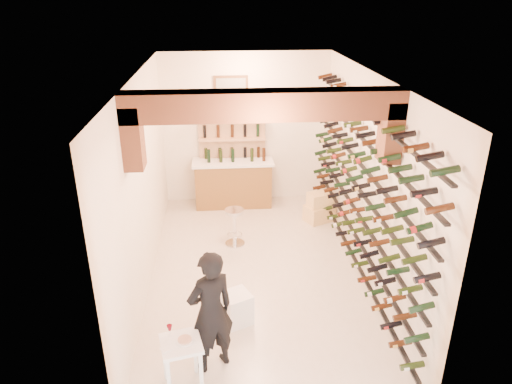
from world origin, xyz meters
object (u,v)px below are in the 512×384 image
chrome_barstool (235,224)px  tasting_table (181,350)px  white_stool (237,308)px  person (211,312)px  back_counter (233,182)px  wine_rack (355,182)px  crate_lower (319,213)px

chrome_barstool → tasting_table: bearing=-102.4°
tasting_table → chrome_barstool: bearing=64.7°
white_stool → person: person is taller
tasting_table → white_stool: (0.68, 1.13, -0.31)m
person → chrome_barstool: (0.39, 3.01, -0.40)m
tasting_table → back_counter: bearing=68.4°
wine_rack → person: (-2.26, -2.10, -0.74)m
person → wine_rack: bearing=-165.0°
wine_rack → chrome_barstool: 2.37m
white_stool → crate_lower: 3.53m
tasting_table → person: size_ratio=0.49×
person → tasting_table: bearing=14.9°
tasting_table → chrome_barstool: (0.73, 3.33, -0.13)m
back_counter → white_stool: size_ratio=3.71×
back_counter → chrome_barstool: back_counter is taller
back_counter → person: 4.78m
back_counter → crate_lower: size_ratio=3.06×
chrome_barstool → crate_lower: size_ratio=1.27×
tasting_table → white_stool: tasting_table is taller
person → chrome_barstool: bearing=-125.3°
white_stool → chrome_barstool: (0.06, 2.20, 0.18)m
wine_rack → tasting_table: size_ratio=7.16×
tasting_table → crate_lower: tasting_table is taller
back_counter → white_stool: 3.95m
back_counter → white_stool: back_counter is taller
white_stool → chrome_barstool: bearing=88.5°
crate_lower → tasting_table: bearing=-120.7°
back_counter → person: (-0.43, -4.75, 0.28)m
wine_rack → crate_lower: 2.23m
back_counter → tasting_table: 5.13m
wine_rack → tasting_table: (-2.60, -2.42, -1.01)m
crate_lower → white_stool: bearing=-120.6°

